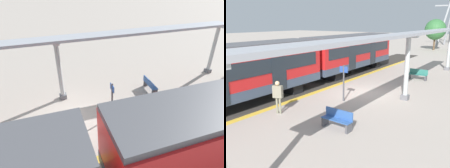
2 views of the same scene
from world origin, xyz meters
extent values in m
plane|color=#B0A396|center=(0.00, 0.00, 0.00)|extent=(176.00, 176.00, 0.00)
cube|color=yellow|center=(-2.91, 0.00, 0.00)|extent=(0.42, 30.66, 0.01)
cube|color=#1E262D|center=(-3.41, -6.32, 2.25)|extent=(0.03, 10.59, 0.84)
cube|color=#1E262D|center=(-3.40, -4.41, 1.69)|extent=(0.04, 1.10, 2.00)
cube|color=slate|center=(2.67, -11.78, 0.15)|extent=(0.44, 0.44, 0.30)
cylinder|color=#AEB4B3|center=(2.67, -11.78, 2.04)|extent=(0.28, 0.28, 3.48)
cube|color=#AEB4B3|center=(2.67, -11.78, 3.84)|extent=(1.10, 0.36, 0.12)
cube|color=slate|center=(2.67, 0.16, 0.15)|extent=(0.44, 0.44, 0.30)
cylinder|color=#AEB4B3|center=(2.67, 0.16, 2.04)|extent=(0.28, 0.28, 3.48)
cube|color=#AEB4B3|center=(2.67, 0.16, 3.84)|extent=(1.10, 0.36, 0.12)
cube|color=#A8AAB2|center=(2.67, 0.04, 3.98)|extent=(1.20, 24.45, 0.16)
cube|color=#315A9F|center=(1.69, -5.81, 0.44)|extent=(1.52, 0.52, 0.04)
cube|color=#315A9F|center=(1.70, -5.62, 0.66)|extent=(1.50, 0.14, 0.40)
cube|color=#4C4C51|center=(2.36, -5.85, 0.21)|extent=(0.12, 0.40, 0.42)
cube|color=#4C4C51|center=(1.02, -5.78, 0.21)|extent=(0.12, 0.40, 0.42)
cylinder|color=#4C4C51|center=(-0.27, -2.26, 1.10)|extent=(0.10, 0.10, 2.20)
cube|color=#284C9E|center=(-0.27, -2.26, 1.95)|extent=(0.56, 0.04, 0.36)
cylinder|color=gray|center=(-1.99, -5.96, 0.43)|extent=(0.11, 0.11, 0.86)
cylinder|color=gray|center=(-1.83, -5.90, 0.43)|extent=(0.11, 0.11, 0.86)
cube|color=gray|center=(-1.91, -5.93, 1.19)|extent=(0.55, 0.38, 0.65)
sphere|color=beige|center=(-1.91, -5.93, 1.63)|extent=(0.23, 0.23, 0.23)
camera|label=1|loc=(-8.84, 0.76, 7.33)|focal=31.82mm
camera|label=2|loc=(7.73, -14.43, 4.70)|focal=40.43mm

